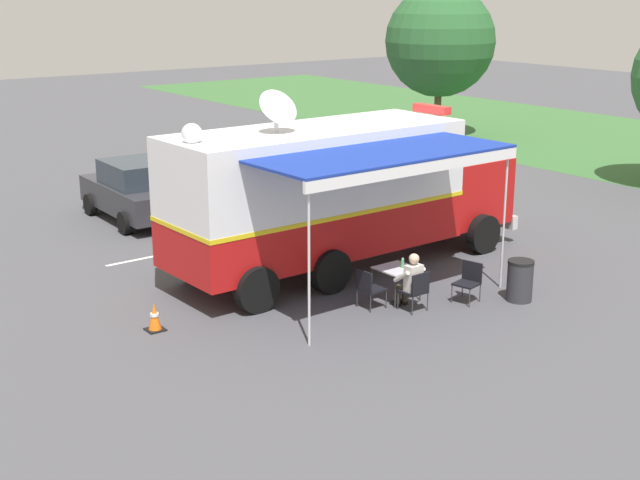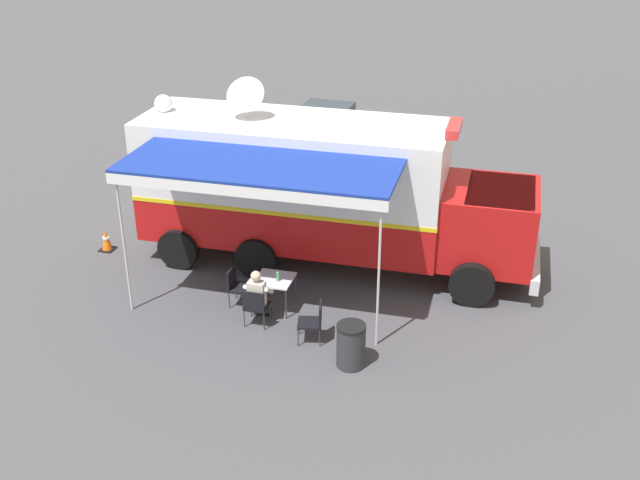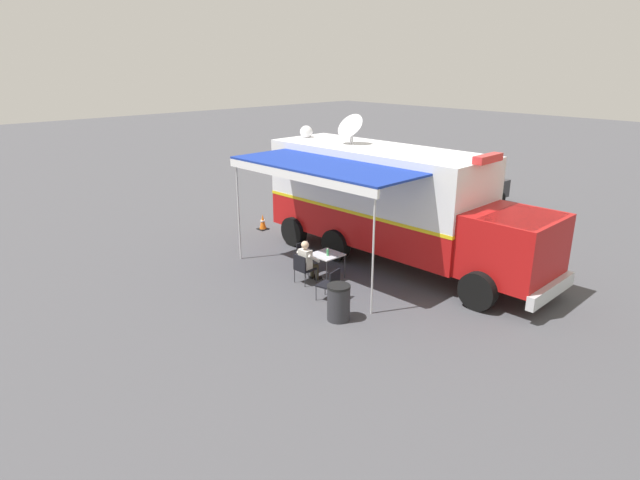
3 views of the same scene
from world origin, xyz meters
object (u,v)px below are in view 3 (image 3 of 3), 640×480
Objects in this scene: seated_responder at (308,260)px; folding_chair_beside_table at (305,254)px; folding_chair_spare_by_truck at (331,282)px; folding_chair_at_table at (303,267)px; traffic_cone at (263,222)px; command_truck at (394,201)px; folding_table at (327,256)px; water_bottle at (328,252)px; trash_bin at (339,302)px; car_behind_truck at (465,188)px.

folding_chair_beside_table is at bearing -127.58° from seated_responder.
folding_chair_at_table is at bearing -98.44° from folding_chair_spare_by_truck.
traffic_cone is (-1.57, -4.19, -0.23)m from folding_chair_beside_table.
traffic_cone is (-2.11, -4.90, -0.37)m from seated_responder.
command_truck is 3.17m from folding_chair_beside_table.
folding_table is 0.83m from folding_chair_at_table.
folding_chair_beside_table is (0.01, -0.96, -0.32)m from water_bottle.
folding_chair_spare_by_truck is 1.12m from trash_bin.
folding_chair_beside_table is 1.50× the size of traffic_cone.
folding_chair_spare_by_truck is 11.03m from car_behind_truck.
water_bottle is (2.54, -0.27, -1.11)m from command_truck.
folding_chair_beside_table is at bearing -114.32° from folding_chair_spare_by_truck.
folding_chair_beside_table is 0.70× the size of seated_responder.
water_bottle is at bearing 59.07° from folding_table.
seated_responder is at bearing -114.09° from trash_bin.
command_truck is 3.61m from folding_chair_at_table.
folding_chair_beside_table is 4.48m from traffic_cone.
water_bottle is at bearing 154.89° from seated_responder.
folding_table is at bearing -120.93° from water_bottle.
seated_responder reaches higher than folding_chair_beside_table.
traffic_cone is (-1.50, -5.04, -0.39)m from folding_table.
seated_responder is at bearing -178.50° from folding_chair_at_table.
traffic_cone is (-2.50, -6.25, -0.23)m from folding_chair_spare_by_truck.
car_behind_truck is at bearing 157.19° from traffic_cone.
water_bottle is 9.87m from car_behind_truck.
car_behind_truck is (-10.27, -1.46, 0.23)m from seated_responder.
folding_chair_at_table is 10.57m from car_behind_truck.
trash_bin reaches higher than folding_chair_spare_by_truck.
traffic_cone is at bearing -115.11° from folding_chair_at_table.
traffic_cone is at bearing -79.80° from command_truck.
folding_chair_at_table is 1.00× the size of folding_chair_spare_by_truck.
folding_chair_at_table is 0.20× the size of car_behind_truck.
folding_chair_at_table is 0.23m from seated_responder.
folding_table is 0.87m from folding_chair_beside_table.
car_behind_truck reaches higher than folding_chair_spare_by_truck.
seated_responder is (3.08, -0.53, -1.29)m from command_truck.
seated_responder reaches higher than trash_bin.
folding_chair_spare_by_truck is at bearing 73.97° from seated_responder.
folding_chair_beside_table is 0.90m from seated_responder.
folding_chair_beside_table is at bearing 69.50° from traffic_cone.
trash_bin is (0.63, 0.92, -0.06)m from folding_chair_spare_by_truck.
folding_chair_spare_by_truck is 0.20× the size of car_behind_truck.
folding_chair_spare_by_truck is (0.20, 1.35, 0.00)m from folding_chair_at_table.
trash_bin is (1.56, 2.98, -0.06)m from folding_chair_beside_table.
folding_chair_at_table and folding_chair_spare_by_truck have the same top height.
command_truck reaches higher than seated_responder.
seated_responder is (-0.39, -1.35, 0.14)m from folding_chair_spare_by_truck.
folding_table is 0.94× the size of folding_chair_spare_by_truck.
water_bottle reaches higher than traffic_cone.
water_bottle is 2.58m from trash_bin.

